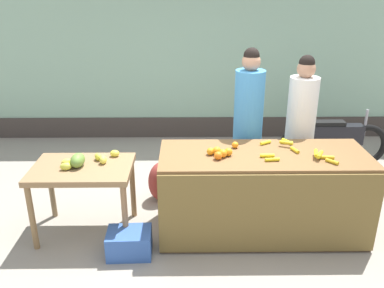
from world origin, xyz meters
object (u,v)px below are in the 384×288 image
produce_crate (129,243)px  produce_sack (161,181)px  vendor_woman_white_shirt (300,131)px  parked_motorcycle (334,141)px  vendor_woman_blue_shirt (248,128)px

produce_crate → produce_sack: (0.26, 1.11, 0.12)m
vendor_woman_white_shirt → produce_crate: 2.35m
vendor_woman_white_shirt → parked_motorcycle: 1.36m
parked_motorcycle → produce_sack: parked_motorcycle is taller
vendor_woman_white_shirt → parked_motorcycle: size_ratio=1.13×
parked_motorcycle → produce_crate: parked_motorcycle is taller
produce_crate → produce_sack: produce_sack is taller
vendor_woman_blue_shirt → parked_motorcycle: bearing=35.0°
vendor_woman_blue_shirt → vendor_woman_white_shirt: (0.63, 0.03, -0.05)m
vendor_woman_blue_shirt → vendor_woman_white_shirt: vendor_woman_blue_shirt is taller
vendor_woman_white_shirt → produce_sack: vendor_woman_white_shirt is taller
vendor_woman_blue_shirt → parked_motorcycle: (1.43, 1.00, -0.56)m
produce_crate → vendor_woman_white_shirt: bearing=29.8°
vendor_woman_blue_shirt → parked_motorcycle: 1.84m
parked_motorcycle → produce_sack: (-2.48, -0.97, -0.15)m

